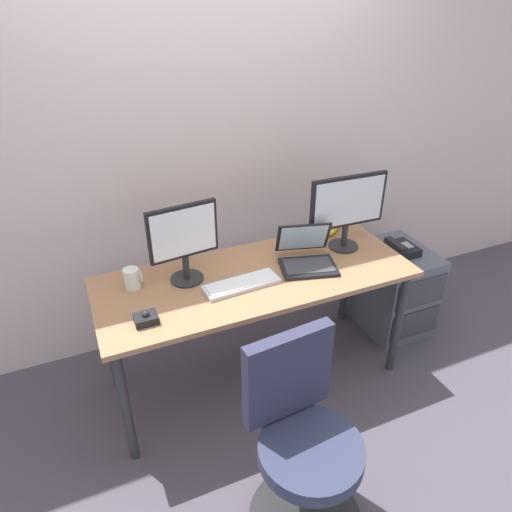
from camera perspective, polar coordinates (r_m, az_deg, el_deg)
The scene contains 13 objects.
ground_plane at distance 3.05m, azimuth 0.00°, elevation -14.35°, with size 8.00×8.00×0.00m, color #4C4450.
back_wall at distance 2.92m, azimuth -5.64°, elevation 15.38°, with size 6.00×0.10×2.80m, color beige.
desk at distance 2.62m, azimuth 0.00°, elevation -3.74°, with size 1.75×0.69×0.76m.
file_cabinet at distance 3.41m, azimuth 16.44°, elevation -3.85°, with size 0.42×0.53×0.60m.
desk_phone at distance 3.23m, azimuth 17.35°, elevation 0.88°, with size 0.17×0.20×0.09m.
office_chair at distance 2.15m, azimuth 5.69°, elevation -22.40°, with size 0.52×0.52×0.96m.
monitor_main at distance 2.78m, azimuth 11.17°, elevation 5.98°, with size 0.48×0.18×0.46m.
monitor_side at distance 2.43m, azimuth -8.85°, elevation 2.12°, with size 0.38×0.18×0.44m.
keyboard at distance 2.48m, azimuth -1.80°, elevation -3.43°, with size 0.42×0.16×0.03m.
laptop at distance 2.67m, azimuth 6.19°, elevation 0.02°, with size 0.38×0.38×0.22m.
trackball_mouse at distance 2.28m, azimuth -13.34°, elevation -7.42°, with size 0.11×0.09×0.07m.
coffee_mug at distance 2.53m, azimuth -14.89°, elevation -2.66°, with size 0.09×0.08×0.11m.
banana at distance 3.06m, azimuth 9.52°, elevation 3.29°, with size 0.19×0.04×0.04m, color yellow.
Camera 1 is at (-0.86, -1.99, 2.15)m, focal length 32.66 mm.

